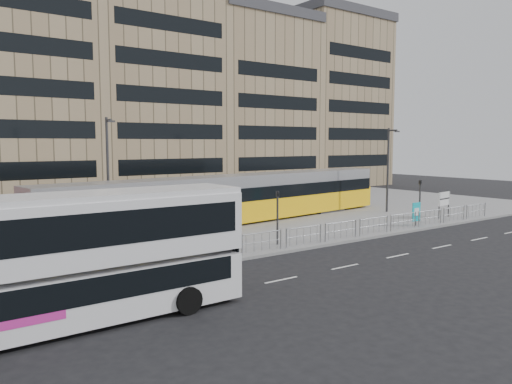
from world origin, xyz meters
TOP-DOWN VIEW (x-y plane):
  - ground at (0.00, 0.00)m, footprint 120.00×120.00m
  - plaza at (0.00, 12.00)m, footprint 64.00×24.00m
  - kerb at (0.00, 0.05)m, footprint 64.00×0.25m
  - building_row at (1.55, 34.27)m, footprint 70.40×18.40m
  - pedestrian_barrier at (2.00, 0.50)m, footprint 32.07×0.07m
  - road_markings at (1.00, -4.00)m, footprint 62.00×0.12m
  - double_decker_bus at (-14.58, -4.27)m, footprint 10.92×2.88m
  - tram at (0.75, 9.52)m, footprint 30.04×6.41m
  - station_sign at (15.29, 2.02)m, footprint 1.76×0.30m
  - ad_panel at (10.30, 0.93)m, footprint 0.89×0.10m
  - pedestrian at (-6.87, 7.21)m, footprint 0.52×0.67m
  - traffic_light_west at (-1.77, 1.58)m, footprint 0.22×0.24m
  - traffic_light_east at (12.20, 2.03)m, footprint 0.18×0.21m
  - lamp_post_west at (-8.15, 11.34)m, footprint 0.45×1.04m
  - lamp_post_east at (14.43, 6.83)m, footprint 0.45×1.04m

SIDE VIEW (x-z plane):
  - ground at x=0.00m, z-range 0.00..0.00m
  - road_markings at x=1.00m, z-range 0.00..0.01m
  - kerb at x=0.00m, z-range -0.01..0.16m
  - plaza at x=0.00m, z-range 0.00..0.15m
  - pedestrian at x=-6.87m, z-range 0.15..1.78m
  - pedestrian_barrier at x=2.00m, z-range 0.43..1.53m
  - ad_panel at x=10.30m, z-range 0.29..1.95m
  - station_sign at x=15.29m, z-range 0.54..2.57m
  - tram at x=0.75m, z-range 0.16..3.68m
  - traffic_light_west at x=-1.77m, z-range 0.57..3.67m
  - traffic_light_east at x=12.20m, z-range 0.57..3.67m
  - double_decker_bus at x=-14.58m, z-range 0.18..4.54m
  - lamp_post_east at x=14.43m, z-range 0.51..7.62m
  - lamp_post_west at x=-8.15m, z-range 0.52..8.04m
  - building_row at x=1.55m, z-range -2.69..28.51m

